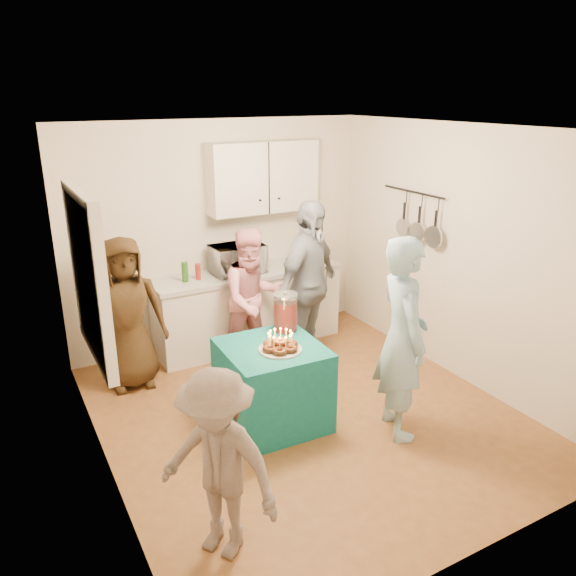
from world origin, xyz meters
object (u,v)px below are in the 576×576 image
counter (248,309)px  woman_back_center (254,299)px  child_near_left (218,465)px  punch_jar (285,313)px  party_table (272,385)px  microwave (237,259)px  woman_back_right (309,285)px  man_birthday (402,338)px  woman_back_left (127,314)px

counter → woman_back_center: 0.66m
child_near_left → punch_jar: bearing=103.9°
party_table → child_near_left: child_near_left is taller
microwave → woman_back_center: woman_back_center is taller
woman_back_right → child_near_left: bearing=-161.2°
punch_jar → woman_back_center: 0.88m
counter → woman_back_right: bearing=-64.3°
punch_jar → man_birthday: bearing=-54.9°
woman_back_left → party_table: bearing=-50.0°
microwave → punch_jar: (-0.14, -1.40, -0.14)m
punch_jar → woman_back_left: (-1.22, 1.06, -0.15)m
woman_back_left → counter: bearing=17.6°
counter → party_table: size_ratio=2.59×
microwave → woman_back_center: bearing=-98.3°
man_birthday → woman_back_left: bearing=61.2°
man_birthday → woman_back_center: (-0.55, 1.77, -0.12)m
woman_back_center → woman_back_left: bearing=173.2°
man_birthday → microwave: bearing=30.0°
woman_back_left → woman_back_center: bearing=-4.0°
child_near_left → man_birthday: bearing=71.1°
party_table → woman_back_left: size_ratio=0.54×
microwave → party_table: (-0.42, -1.67, -0.69)m
microwave → punch_jar: size_ratio=1.72×
counter → man_birthday: 2.39m
microwave → woman_back_center: size_ratio=0.38×
counter → child_near_left: (-1.53, -2.86, 0.23)m
man_birthday → woman_back_center: 1.86m
punch_jar → child_near_left: (-1.27, -1.45, -0.27)m
woman_back_left → man_birthday: bearing=-42.0°
woman_back_center → woman_back_right: 0.61m
microwave → counter: bearing=-1.9°
man_birthday → woman_back_center: bearing=35.3°
counter → man_birthday: size_ratio=1.23×
microwave → woman_back_left: woman_back_left is taller
man_birthday → woman_back_center: man_birthday is taller
woman_back_left → child_near_left: woman_back_left is taller
counter → woman_back_right: (0.37, -0.77, 0.48)m
microwave → woman_back_center: (-0.06, -0.54, -0.30)m
microwave → child_near_left: size_ratio=0.44×
punch_jar → woman_back_right: woman_back_right is taller
party_table → child_near_left: 1.58m
punch_jar → woman_back_left: bearing=138.9°
counter → woman_back_left: bearing=-167.1°
man_birthday → woman_back_center: size_ratio=1.16×
woman_back_left → child_near_left: 2.52m
woman_back_center → woman_back_right: size_ratio=0.84×
microwave → party_table: bearing=-106.1°
child_near_left → woman_back_right: bearing=102.8°
counter → woman_back_left: (-1.48, -0.34, 0.35)m
punch_jar → child_near_left: child_near_left is taller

